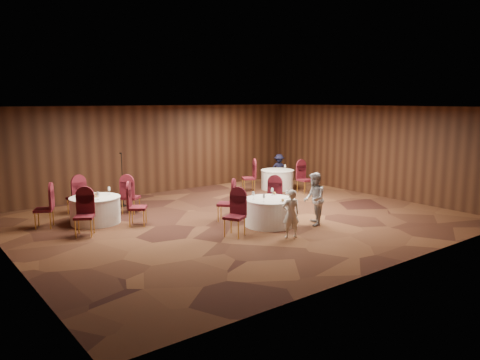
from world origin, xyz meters
TOP-DOWN VIEW (x-y plane):
  - ground at (0.00, 0.00)m, footprint 12.00×12.00m
  - room_shell at (0.00, 0.00)m, footprint 12.00×12.00m
  - table_main at (0.27, -1.03)m, footprint 1.38×1.38m
  - table_left at (-3.42, 2.10)m, footprint 1.38×1.38m
  - table_right at (4.00, 2.81)m, footprint 1.27×1.27m
  - chairs_main at (-0.06, -0.47)m, footprint 3.10×2.08m
  - chairs_left at (-3.40, 2.14)m, footprint 3.25×3.03m
  - chairs_right at (3.57, 2.38)m, footprint 2.04×2.17m
  - tabletop_main at (0.45, -1.09)m, footprint 1.06×0.99m
  - tabletop_left at (-3.41, 2.10)m, footprint 0.87×0.79m
  - tabletop_right at (4.20, 2.59)m, footprint 0.08×0.08m
  - mic_stand at (-1.94, 3.64)m, footprint 0.24×0.24m
  - woman_a at (-0.07, -2.24)m, footprint 0.52×0.44m
  - woman_b at (1.27, -1.73)m, footprint 0.88×0.89m
  - man_c at (4.92, 3.73)m, footprint 0.90×0.77m

SIDE VIEW (x-z plane):
  - ground at x=0.00m, z-range 0.00..0.00m
  - table_right at x=4.00m, z-range 0.01..0.75m
  - table_main at x=0.27m, z-range 0.01..0.75m
  - table_left at x=-3.42m, z-range 0.01..0.75m
  - chairs_main at x=-0.06m, z-range 0.00..1.00m
  - chairs_left at x=-3.40m, z-range 0.00..1.00m
  - chairs_right at x=3.57m, z-range 0.00..1.00m
  - mic_stand at x=-1.94m, z-range -0.35..1.39m
  - man_c at x=4.92m, z-range 0.00..1.20m
  - woman_a at x=-0.07m, z-range 0.00..1.22m
  - woman_b at x=1.27m, z-range 0.00..1.45m
  - tabletop_left at x=-3.41m, z-range 0.71..0.93m
  - tabletop_main at x=0.45m, z-range 0.73..0.94m
  - tabletop_right at x=4.20m, z-range 0.79..1.01m
  - room_shell at x=0.00m, z-range -4.04..7.96m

